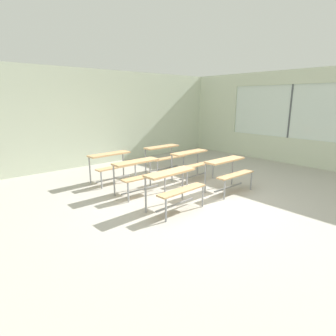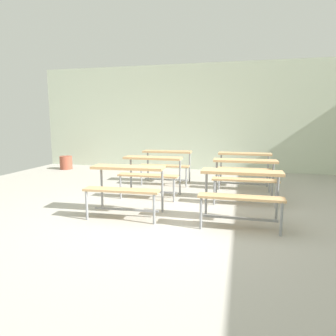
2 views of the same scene
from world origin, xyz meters
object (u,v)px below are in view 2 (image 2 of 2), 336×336
(desk_bench_r0c1, at_px, (241,185))
(desk_bench_r2c1, at_px, (244,162))
(desk_bench_r0c0, at_px, (126,179))
(desk_bench_r2c0, at_px, (166,159))
(desk_bench_r1c0, at_px, (151,167))
(trash_bin, at_px, (66,163))
(desk_bench_r1c1, at_px, (245,171))

(desk_bench_r0c1, xyz_separation_m, desk_bench_r2c1, (0.06, 2.35, 0.00))
(desk_bench_r0c0, bearing_deg, desk_bench_r2c0, 86.70)
(desk_bench_r1c0, bearing_deg, desk_bench_r0c1, -36.67)
(desk_bench_r1c0, bearing_deg, trash_bin, 143.65)
(desk_bench_r2c0, bearing_deg, desk_bench_r2c1, -3.49)
(desk_bench_r1c1, height_order, trash_bin, desk_bench_r1c1)
(desk_bench_r1c1, bearing_deg, trash_bin, 152.82)
(trash_bin, bearing_deg, desk_bench_r0c1, -35.99)
(desk_bench_r0c0, bearing_deg, desk_bench_r0c1, -3.07)
(desk_bench_r0c0, xyz_separation_m, trash_bin, (-3.35, 3.64, -0.37))
(trash_bin, bearing_deg, desk_bench_r1c0, -35.88)
(desk_bench_r0c1, distance_m, desk_bench_r2c1, 2.35)
(desk_bench_r0c0, height_order, desk_bench_r1c0, same)
(desk_bench_r2c0, bearing_deg, desk_bench_r1c0, -91.96)
(desk_bench_r0c1, bearing_deg, desk_bench_r2c0, 124.95)
(desk_bench_r1c1, bearing_deg, desk_bench_r2c1, 88.57)
(desk_bench_r0c1, height_order, desk_bench_r2c0, same)
(desk_bench_r0c1, relative_size, desk_bench_r1c1, 0.99)
(desk_bench_r1c0, xyz_separation_m, trash_bin, (-3.38, 2.44, -0.37))
(desk_bench_r0c0, relative_size, trash_bin, 2.93)
(desk_bench_r0c1, bearing_deg, desk_bench_r0c0, -179.95)
(desk_bench_r0c1, xyz_separation_m, desk_bench_r1c0, (-1.64, 1.20, 0.00))
(desk_bench_r2c1, height_order, trash_bin, desk_bench_r2c1)
(desk_bench_r0c1, bearing_deg, desk_bench_r2c1, 88.87)
(desk_bench_r2c0, height_order, desk_bench_r2c1, same)
(desk_bench_r1c1, xyz_separation_m, trash_bin, (-5.08, 2.44, -0.37))
(desk_bench_r0c0, bearing_deg, trash_bin, 129.77)
(desk_bench_r1c1, bearing_deg, desk_bench_r0c1, -94.32)
(desk_bench_r0c0, distance_m, desk_bench_r1c0, 1.20)
(desk_bench_r0c0, distance_m, trash_bin, 4.96)
(desk_bench_r0c1, xyz_separation_m, desk_bench_r1c1, (0.06, 1.21, 0.00))
(desk_bench_r0c1, relative_size, desk_bench_r1c0, 1.00)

